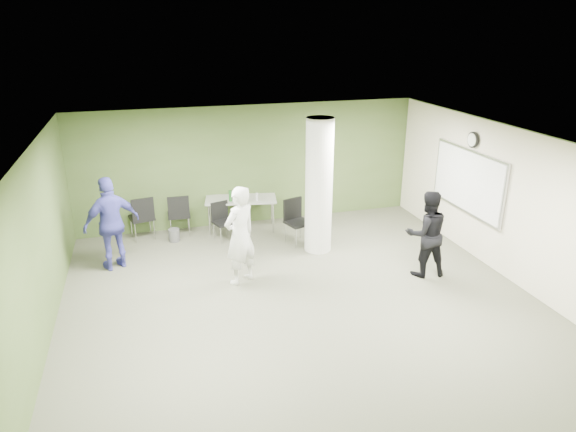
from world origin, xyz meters
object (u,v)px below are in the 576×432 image
object	(u,v)px
folding_table	(241,201)
chair_back_left	(142,215)
woman_white	(240,236)
man_blue	(112,224)
man_black	(426,234)

from	to	relation	value
folding_table	chair_back_left	bearing A→B (deg)	-169.62
woman_white	man_blue	bearing A→B (deg)	-61.02
man_black	folding_table	bearing A→B (deg)	-40.65
chair_back_left	man_blue	bearing A→B (deg)	54.57
folding_table	man_black	size ratio (longest dim) A/B	1.02
folding_table	man_blue	bearing A→B (deg)	-144.72
chair_back_left	woman_white	distance (m)	3.07
chair_back_left	woman_white	world-z (taller)	woman_white
woman_white	man_blue	xyz separation A→B (m)	(-2.24, 1.28, -0.00)
folding_table	woman_white	size ratio (longest dim) A/B	0.92
chair_back_left	man_blue	distance (m)	1.43
woman_white	man_black	xyz separation A→B (m)	(3.40, -0.66, -0.09)
chair_back_left	folding_table	bearing A→B (deg)	167.98
man_blue	folding_table	bearing A→B (deg)	-178.26
man_blue	woman_white	bearing A→B (deg)	127.41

